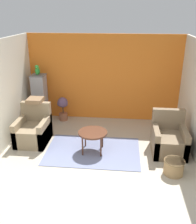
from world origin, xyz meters
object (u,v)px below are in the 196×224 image
at_px(armchair_left, 33,131).
at_px(potted_plant, 63,107).
at_px(wicker_basket, 174,167).
at_px(parrot, 37,70).
at_px(birdcage, 40,99).
at_px(coffee_table, 93,134).
at_px(armchair_right, 169,140).

xyz_separation_m(armchair_left, potted_plant, (0.42, 1.38, 0.13)).
bearing_deg(wicker_basket, potted_plant, 139.61).
height_order(parrot, wicker_basket, parrot).
bearing_deg(armchair_left, birdcage, 99.30).
height_order(coffee_table, wicker_basket, coffee_table).
distance_m(parrot, potted_plant, 1.27).
xyz_separation_m(coffee_table, armchair_right, (1.73, 0.18, -0.16)).
bearing_deg(armchair_right, parrot, 157.88).
bearing_deg(coffee_table, armchair_left, 168.03).
bearing_deg(potted_plant, armchair_right, -28.28).
distance_m(armchair_left, birdcage, 1.33).
distance_m(coffee_table, armchair_right, 1.75).
relative_size(armchair_right, birdcage, 0.67).
bearing_deg(armchair_left, coffee_table, -11.97).
distance_m(armchair_left, wicker_basket, 3.39).
height_order(coffee_table, armchair_left, armchair_left).
relative_size(birdcage, wicker_basket, 3.42).
height_order(birdcage, wicker_basket, birdcage).
xyz_separation_m(armchair_right, birdcage, (-3.45, 1.40, 0.37)).
bearing_deg(birdcage, parrot, 90.00).
xyz_separation_m(birdcage, parrot, (0.00, 0.00, 0.85)).
bearing_deg(parrot, wicker_basket, -33.49).
xyz_separation_m(coffee_table, wicker_basket, (1.71, -0.69, -0.29)).
relative_size(armchair_left, birdcage, 0.67).
distance_m(coffee_table, birdcage, 2.35).
height_order(armchair_right, birdcage, birdcage).
bearing_deg(birdcage, armchair_right, -22.09).
height_order(coffee_table, armchair_right, armchair_right).
bearing_deg(potted_plant, parrot, -169.29).
relative_size(coffee_table, wicker_basket, 1.63).
bearing_deg(armchair_right, coffee_table, -174.17).
xyz_separation_m(armchair_right, wicker_basket, (-0.02, -0.87, -0.13)).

